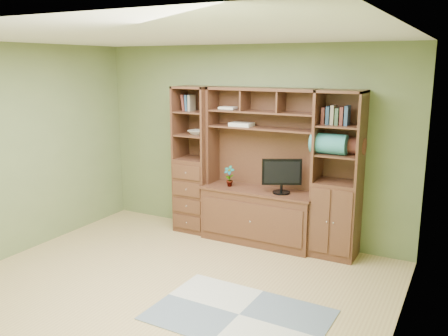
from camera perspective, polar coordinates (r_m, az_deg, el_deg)
The scene contains 11 objects.
room at distance 4.78m, azimuth -7.23°, elevation -0.35°, with size 4.60×4.10×2.64m.
center_hutch at distance 6.18m, azimuth 4.21°, elevation 0.05°, with size 1.54×0.53×2.05m, color #4E2B1B.
left_tower at distance 6.67m, azimuth -3.52°, elevation 0.98°, with size 0.50×0.45×2.05m, color #4E2B1B.
right_tower at distance 5.90m, azimuth 13.52°, elevation -0.88°, with size 0.55×0.45×2.05m, color #4E2B1B.
rug at distance 4.73m, azimuth 1.82°, elevation -17.25°, with size 1.65×1.10×0.01m, color #959A9A.
monitor at distance 6.03m, azimuth 6.98°, elevation -0.21°, with size 0.50×0.22×0.62m, color black.
orchid at distance 6.36m, azimuth 0.63°, elevation -0.99°, with size 0.15×0.10×0.28m, color #AD6A3A.
magazines at distance 6.30m, azimuth 2.15°, elevation 5.27°, with size 0.29×0.21×0.05m, color beige.
bowl at distance 6.59m, azimuth -3.26°, elevation 4.32°, with size 0.24×0.24×0.06m, color beige.
blanket_teal at distance 5.80m, azimuth 12.50°, elevation 2.87°, with size 0.43×0.25×0.25m, color teal.
blanket_red at distance 5.88m, azimuth 14.86°, elevation 2.65°, with size 0.36×0.20×0.20m, color brown.
Camera 1 is at (2.70, -3.80, 2.35)m, focal length 38.00 mm.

